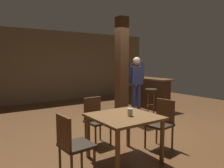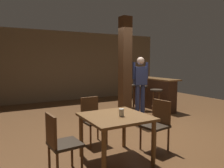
% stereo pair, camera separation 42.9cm
% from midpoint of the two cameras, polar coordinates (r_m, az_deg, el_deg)
% --- Properties ---
extents(ground_plane, '(10.80, 10.80, 0.00)m').
position_cam_midpoint_polar(ground_plane, '(5.43, 8.26, -11.32)').
color(ground_plane, brown).
extents(wall_back, '(8.00, 0.10, 2.80)m').
position_cam_midpoint_polar(wall_back, '(9.17, -8.89, 4.66)').
color(wall_back, '#756047').
rests_on(wall_back, ground_plane).
extents(pillar, '(0.28, 0.28, 2.80)m').
position_cam_midpoint_polar(pillar, '(6.02, 5.47, 3.99)').
color(pillar, '#4C301C').
rests_on(pillar, ground_plane).
extents(dining_table, '(0.99, 0.99, 0.75)m').
position_cam_midpoint_polar(dining_table, '(3.55, 4.49, -10.09)').
color(dining_table, brown).
rests_on(dining_table, ground_plane).
extents(chair_west, '(0.45, 0.45, 0.89)m').
position_cam_midpoint_polar(chair_west, '(3.16, -9.66, -14.59)').
color(chair_west, '#2D2319').
rests_on(chair_west, ground_plane).
extents(chair_north, '(0.45, 0.45, 0.89)m').
position_cam_midpoint_polar(chair_north, '(4.33, -2.30, -8.78)').
color(chair_north, '#2D2319').
rests_on(chair_north, ground_plane).
extents(chair_east, '(0.48, 0.48, 0.89)m').
position_cam_midpoint_polar(chair_east, '(4.14, 14.76, -9.66)').
color(chair_east, '#2D2319').
rests_on(chair_east, ground_plane).
extents(napkin_cup, '(0.08, 0.08, 0.12)m').
position_cam_midpoint_polar(napkin_cup, '(3.47, 6.04, -7.47)').
color(napkin_cup, beige).
rests_on(napkin_cup, dining_table).
extents(standing_person, '(0.47, 0.28, 1.72)m').
position_cam_midpoint_polar(standing_person, '(6.20, 9.37, 0.32)').
color(standing_person, navy).
rests_on(standing_person, ground_plane).
extents(bar_counter, '(0.56, 1.80, 1.03)m').
position_cam_midpoint_polar(bar_counter, '(7.59, 12.45, -2.32)').
color(bar_counter, brown).
rests_on(bar_counter, ground_plane).
extents(bar_stool_near, '(0.37, 0.37, 0.77)m').
position_cam_midpoint_polar(bar_stool_near, '(6.70, 13.28, -2.97)').
color(bar_stool_near, '#2D2319').
rests_on(bar_stool_near, ground_plane).
extents(bar_stool_mid, '(0.34, 0.34, 0.80)m').
position_cam_midpoint_polar(bar_stool_mid, '(7.27, 9.53, -2.10)').
color(bar_stool_mid, '#2D2319').
rests_on(bar_stool_mid, ground_plane).
extents(bar_stool_far, '(0.37, 0.37, 0.79)m').
position_cam_midpoint_polar(bar_stool_far, '(7.68, 6.68, -1.61)').
color(bar_stool_far, '#2D2319').
rests_on(bar_stool_far, ground_plane).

